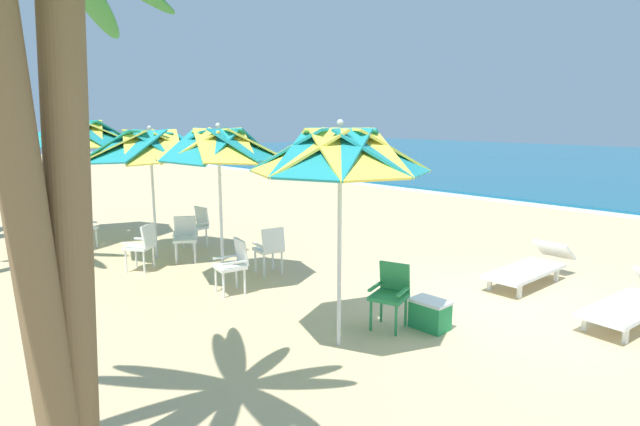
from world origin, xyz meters
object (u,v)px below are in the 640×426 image
object	(u,v)px
plastic_chair_5	(142,244)
cooler_box	(430,314)
beach_umbrella_2	(150,146)
beach_umbrella_3	(79,134)
plastic_chair_2	(234,262)
palm_tree_0	(62,141)
plastic_chair_1	(270,247)
plastic_chair_6	(80,225)
palm_tree_4	(7,93)
plastic_chair_3	(185,236)
beach_umbrella_0	(340,153)
plastic_chair_4	(197,224)
sun_lounger_0	(635,302)
beach_umbrella_1	(219,147)
sun_lounger_1	(531,267)
plastic_chair_0	(391,291)

from	to	relation	value
plastic_chair_5	cooler_box	world-z (taller)	plastic_chair_5
beach_umbrella_2	cooler_box	distance (m)	6.27
beach_umbrella_2	beach_umbrella_3	bearing A→B (deg)	-172.44
plastic_chair_2	beach_umbrella_3	size ratio (longest dim) A/B	0.31
palm_tree_0	beach_umbrella_3	bearing A→B (deg)	159.83
beach_umbrella_3	plastic_chair_5	bearing A→B (deg)	-3.92
plastic_chair_2	cooler_box	world-z (taller)	plastic_chair_2
plastic_chair_5	beach_umbrella_3	size ratio (longest dim) A/B	0.31
palm_tree_0	plastic_chair_2	bearing A→B (deg)	130.14
beach_umbrella_2	plastic_chair_1	bearing A→B (deg)	21.06
plastic_chair_6	palm_tree_4	world-z (taller)	palm_tree_4
cooler_box	plastic_chair_3	bearing A→B (deg)	-173.31
beach_umbrella_0	plastic_chair_4	bearing A→B (deg)	166.20
beach_umbrella_0	plastic_chair_1	size ratio (longest dim) A/B	3.19
plastic_chair_4	plastic_chair_5	size ratio (longest dim) A/B	1.00
beach_umbrella_3	sun_lounger_0	size ratio (longest dim) A/B	1.26
plastic_chair_5	palm_tree_4	world-z (taller)	palm_tree_4
beach_umbrella_1	plastic_chair_1	distance (m)	2.05
beach_umbrella_0	palm_tree_4	size ratio (longest dim) A/B	0.59
plastic_chair_6	palm_tree_4	size ratio (longest dim) A/B	0.19
sun_lounger_0	plastic_chair_4	bearing A→B (deg)	-165.03
beach_umbrella_2	beach_umbrella_3	distance (m)	2.72
palm_tree_0	sun_lounger_1	bearing A→B (deg)	87.86
plastic_chair_2	palm_tree_0	xyz separation A→B (m)	(2.80, -3.32, 2.12)
beach_umbrella_2	plastic_chair_6	distance (m)	2.65
plastic_chair_3	beach_umbrella_1	bearing A→B (deg)	-10.39
plastic_chair_6	sun_lounger_1	distance (m)	9.02
plastic_chair_2	plastic_chair_3	distance (m)	2.28
plastic_chair_0	cooler_box	bearing A→B (deg)	39.49
beach_umbrella_2	plastic_chair_5	distance (m)	1.94
plastic_chair_2	beach_umbrella_2	size ratio (longest dim) A/B	0.33
beach_umbrella_3	plastic_chair_2	bearing A→B (deg)	2.78
beach_umbrella_0	plastic_chair_4	xyz separation A→B (m)	(-5.60, 1.38, -1.87)
beach_umbrella_0	palm_tree_4	bearing A→B (deg)	-84.14
beach_umbrella_0	plastic_chair_5	size ratio (longest dim) A/B	3.19
beach_umbrella_0	beach_umbrella_2	distance (m)	5.39
beach_umbrella_2	palm_tree_4	distance (m)	6.89
plastic_chair_1	beach_umbrella_3	world-z (taller)	beach_umbrella_3
plastic_chair_6	sun_lounger_0	bearing A→B (deg)	22.63
beach_umbrella_1	palm_tree_0	bearing A→B (deg)	-46.34
sun_lounger_0	palm_tree_0	xyz separation A→B (m)	(-2.02, -6.59, 2.33)
sun_lounger_0	palm_tree_0	distance (m)	7.28
plastic_chair_4	plastic_chair_1	bearing A→B (deg)	-2.66
plastic_chair_5	plastic_chair_6	distance (m)	2.52
plastic_chair_1	plastic_chair_6	distance (m)	4.64
plastic_chair_0	plastic_chair_3	size ratio (longest dim) A/B	1.00
plastic_chair_1	plastic_chair_2	distance (m)	1.10
palm_tree_0	palm_tree_4	size ratio (longest dim) A/B	0.87
plastic_chair_4	plastic_chair_2	bearing A→B (deg)	-20.79
plastic_chair_3	sun_lounger_1	distance (m)	6.36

